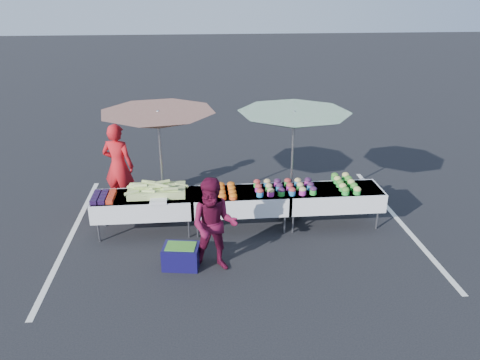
{
  "coord_description": "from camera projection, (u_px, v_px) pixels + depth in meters",
  "views": [
    {
      "loc": [
        -0.74,
        -8.02,
        4.34
      ],
      "look_at": [
        0.0,
        0.0,
        1.0
      ],
      "focal_mm": 35.0,
      "sensor_mm": 36.0,
      "label": 1
    }
  ],
  "objects": [
    {
      "name": "table_center",
      "position": [
        240.0,
        200.0,
        8.88
      ],
      "size": [
        1.86,
        0.81,
        0.75
      ],
      "color": "white",
      "rests_on": "ground"
    },
    {
      "name": "umbrella_left",
      "position": [
        158.0,
        121.0,
        8.7
      ],
      "size": [
        2.59,
        2.59,
        2.23
      ],
      "rotation": [
        0.0,
        0.0,
        -0.21
      ],
      "color": "black",
      "rests_on": "ground"
    },
    {
      "name": "potato_cups",
      "position": [
        285.0,
        187.0,
        8.85
      ],
      "size": [
        1.14,
        0.58,
        0.16
      ],
      "color": "#2672B2",
      "rests_on": "table_right"
    },
    {
      "name": "customer",
      "position": [
        214.0,
        225.0,
        7.48
      ],
      "size": [
        0.86,
        0.71,
        1.6
      ],
      "primitive_type": "imported",
      "rotation": [
        0.0,
        0.0,
        -0.15
      ],
      "color": "#570D28",
      "rests_on": "ground"
    },
    {
      "name": "stripe_right",
      "position": [
        399.0,
        220.0,
        9.37
      ],
      "size": [
        0.1,
        5.0,
        0.0
      ],
      "primitive_type": "cube",
      "color": "silver",
      "rests_on": "ground"
    },
    {
      "name": "berry_punnets",
      "position": [
        104.0,
        197.0,
        8.53
      ],
      "size": [
        0.4,
        0.54,
        0.08
      ],
      "color": "black",
      "rests_on": "table_left"
    },
    {
      "name": "ground",
      "position": [
        240.0,
        227.0,
        9.1
      ],
      "size": [
        80.0,
        80.0,
        0.0
      ],
      "primitive_type": "plane",
      "color": "black"
    },
    {
      "name": "bean_baskets",
      "position": [
        346.0,
        183.0,
        9.03
      ],
      "size": [
        0.36,
        0.86,
        0.15
      ],
      "color": "green",
      "rests_on": "table_right"
    },
    {
      "name": "umbrella_right",
      "position": [
        294.0,
        121.0,
        8.79
      ],
      "size": [
        2.53,
        2.53,
        2.2
      ],
      "rotation": [
        0.0,
        0.0,
        -0.2
      ],
      "color": "black",
      "rests_on": "ground"
    },
    {
      "name": "storage_bin",
      "position": [
        181.0,
        256.0,
        7.77
      ],
      "size": [
        0.65,
        0.52,
        0.39
      ],
      "rotation": [
        0.0,
        0.0,
        -0.16
      ],
      "color": "#110C40",
      "rests_on": "ground"
    },
    {
      "name": "plastic_bags",
      "position": [
        159.0,
        201.0,
        8.4
      ],
      "size": [
        0.3,
        0.25,
        0.05
      ],
      "primitive_type": "cube",
      "color": "white",
      "rests_on": "table_left"
    },
    {
      "name": "table_right",
      "position": [
        333.0,
        197.0,
        9.03
      ],
      "size": [
        1.86,
        0.81,
        0.75
      ],
      "color": "white",
      "rests_on": "ground"
    },
    {
      "name": "vendor",
      "position": [
        118.0,
        166.0,
        9.66
      ],
      "size": [
        0.76,
        0.62,
        1.81
      ],
      "primitive_type": "imported",
      "rotation": [
        0.0,
        0.0,
        2.82
      ],
      "color": "red",
      "rests_on": "ground"
    },
    {
      "name": "stripe_left",
      "position": [
        72.0,
        235.0,
        8.83
      ],
      "size": [
        0.1,
        5.0,
        0.0
      ],
      "primitive_type": "cube",
      "color": "silver",
      "rests_on": "ground"
    },
    {
      "name": "table_left",
      "position": [
        144.0,
        204.0,
        8.72
      ],
      "size": [
        1.86,
        0.81,
        0.75
      ],
      "color": "white",
      "rests_on": "ground"
    },
    {
      "name": "corn_pile",
      "position": [
        156.0,
        190.0,
        8.68
      ],
      "size": [
        1.16,
        0.57,
        0.26
      ],
      "color": "#A1C866",
      "rests_on": "table_left"
    },
    {
      "name": "carrot_bowls",
      "position": [
        221.0,
        191.0,
        8.75
      ],
      "size": [
        0.55,
        0.69,
        0.11
      ],
      "color": "#E84E19",
      "rests_on": "table_center"
    }
  ]
}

